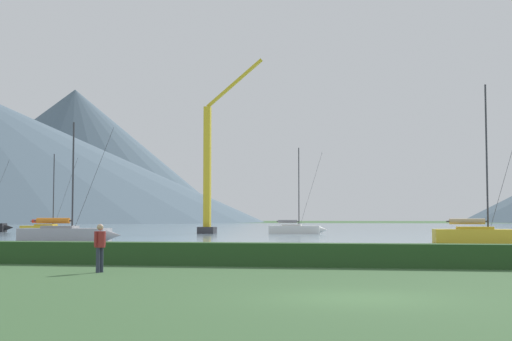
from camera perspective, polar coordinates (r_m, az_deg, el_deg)
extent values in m
plane|color=#385B33|center=(17.44, 7.89, -9.75)|extent=(1000.00, 1000.00, 0.00)
cube|color=gray|center=(154.34, 9.96, -4.34)|extent=(320.00, 246.00, 0.00)
cube|color=#284C23|center=(28.37, 8.79, -6.49)|extent=(80.00, 1.20, 0.89)
cube|color=gold|center=(89.63, -15.72, -4.44)|extent=(6.26, 2.32, 0.97)
cone|color=gold|center=(88.25, -13.62, -4.48)|extent=(1.09, 0.86, 0.83)
cube|color=gold|center=(89.77, -15.93, -4.21)|extent=(2.35, 1.56, 0.62)
cylinder|color=#333338|center=(89.46, -15.36, -1.58)|extent=(0.12, 0.12, 8.85)
cylinder|color=#333338|center=(89.97, -16.21, -3.78)|extent=(2.79, 0.20, 0.11)
cylinder|color=red|center=(89.97, -16.21, -3.78)|extent=(2.38, 0.47, 0.39)
cylinder|color=#333338|center=(88.87, -14.50, -1.72)|extent=(2.94, 0.12, 8.42)
cube|color=white|center=(88.36, 3.01, -4.59)|extent=(6.05, 2.18, 0.94)
cone|color=white|center=(88.07, 5.24, -4.58)|extent=(1.05, 0.82, 0.80)
cube|color=silver|center=(88.40, 2.79, -4.37)|extent=(2.26, 1.49, 0.60)
cylinder|color=#333338|center=(88.37, 3.33, -1.39)|extent=(0.12, 0.12, 9.77)
cylinder|color=#333338|center=(88.45, 2.47, -3.95)|extent=(2.71, 0.16, 0.10)
cylinder|color=gray|center=(88.45, 2.47, -3.95)|extent=(2.31, 0.42, 0.38)
cylinder|color=#333338|center=(88.23, 4.25, -1.55)|extent=(2.86, 0.08, 9.29)
cube|color=#9E9EA3|center=(59.09, -14.55, -4.86)|extent=(6.95, 2.77, 1.07)
cone|color=#9E9EA3|center=(57.81, -10.94, -4.94)|extent=(1.22, 0.98, 0.91)
cube|color=gray|center=(59.22, -14.90, -4.47)|extent=(2.63, 1.80, 0.68)
cylinder|color=#333338|center=(58.95, -13.95, -0.58)|extent=(0.14, 0.14, 8.73)
cylinder|color=#333338|center=(59.42, -15.39, -3.76)|extent=(3.07, 0.32, 0.12)
cylinder|color=orange|center=(59.42, -15.39, -3.76)|extent=(2.63, 0.60, 0.43)
cylinder|color=#333338|center=(58.40, -12.48, -0.79)|extent=(3.23, 0.24, 8.30)
cube|color=gold|center=(56.49, 16.93, -4.89)|extent=(6.78, 2.76, 1.04)
cube|color=gold|center=(56.41, 16.55, -4.51)|extent=(2.57, 1.77, 0.66)
cylinder|color=#333338|center=(56.75, 17.39, 0.81)|extent=(0.13, 0.13, 11.15)
cylinder|color=#333338|center=(56.31, 15.99, -3.80)|extent=(2.98, 0.33, 0.11)
cylinder|color=tan|center=(56.31, 15.99, -3.80)|extent=(2.56, 0.60, 0.42)
cylinder|color=#333338|center=(57.06, 18.93, 0.54)|extent=(3.15, 0.26, 10.60)
cone|color=black|center=(105.89, -18.56, -4.20)|extent=(1.47, 1.27, 0.99)
cylinder|color=#2D3347|center=(25.80, -12.11, -6.78)|extent=(0.14, 0.14, 0.85)
cylinder|color=#2D3347|center=(25.94, -11.86, -6.77)|extent=(0.14, 0.14, 0.85)
cylinder|color=maroon|center=(25.84, -11.96, -5.22)|extent=(0.36, 0.36, 0.55)
cylinder|color=maroon|center=(25.65, -12.30, -5.17)|extent=(0.09, 0.09, 0.50)
cylinder|color=maroon|center=(26.03, -11.63, -5.16)|extent=(0.09, 0.09, 0.50)
sphere|color=tan|center=(25.83, -11.95, -4.30)|extent=(0.22, 0.22, 0.22)
cube|color=#333338|center=(89.48, -3.81, -4.63)|extent=(2.00, 2.00, 0.80)
cube|color=gold|center=(89.69, -3.78, 0.31)|extent=(0.80, 0.80, 14.63)
cube|color=gold|center=(90.22, -1.67, 6.75)|extent=(6.94, 0.36, 5.85)
cone|color=#4C6070|center=(463.83, -13.87, 1.17)|extent=(194.91, 194.91, 80.82)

